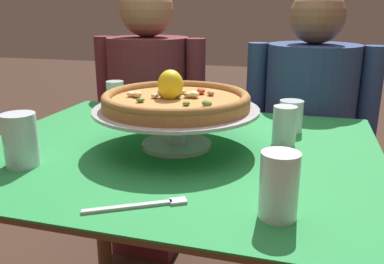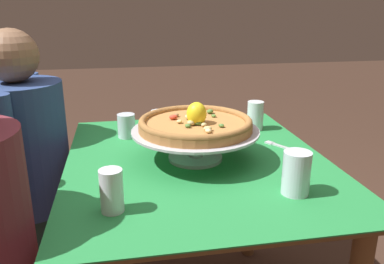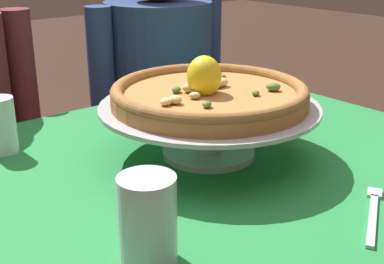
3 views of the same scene
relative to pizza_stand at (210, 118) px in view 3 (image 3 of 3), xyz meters
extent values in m
cylinder|color=brown|center=(0.45, 0.36, -0.46)|extent=(0.06, 0.06, 0.71)
cube|color=brown|center=(0.00, -0.01, -0.10)|extent=(1.01, 0.85, 0.02)
cube|color=#237F3D|center=(0.00, -0.01, -0.08)|extent=(1.05, 0.89, 0.00)
cylinder|color=#B7B7C1|center=(0.00, 0.00, -0.07)|extent=(0.19, 0.19, 0.01)
cylinder|color=#B7B7C1|center=(0.00, 0.00, -0.02)|extent=(0.06, 0.06, 0.09)
cylinder|color=#B7B7C1|center=(0.00, 0.00, 0.02)|extent=(0.44, 0.44, 0.01)
cylinder|color=#AD753D|center=(0.00, 0.00, 0.04)|extent=(0.38, 0.38, 0.03)
torus|color=olive|center=(0.00, 0.00, 0.06)|extent=(0.38, 0.38, 0.02)
ellipsoid|color=tan|center=(-0.05, -0.02, 0.06)|extent=(0.03, 0.03, 0.01)
ellipsoid|color=tan|center=(0.03, 0.01, 0.06)|extent=(0.03, 0.03, 0.02)
ellipsoid|color=beige|center=(0.04, 0.02, 0.06)|extent=(0.04, 0.03, 0.02)
ellipsoid|color=tan|center=(-0.03, 0.02, 0.06)|extent=(0.04, 0.04, 0.02)
ellipsoid|color=#4C7533|center=(-0.05, 0.04, 0.06)|extent=(0.03, 0.03, 0.01)
ellipsoid|color=#4C7533|center=(0.05, -0.08, 0.06)|extent=(0.02, 0.02, 0.01)
ellipsoid|color=tan|center=(-0.10, -0.02, 0.06)|extent=(0.02, 0.03, 0.02)
ellipsoid|color=#4C7533|center=(-0.03, 0.00, 0.06)|extent=(0.04, 0.04, 0.02)
ellipsoid|color=#4C7533|center=(-0.07, -0.07, 0.06)|extent=(0.03, 0.03, 0.01)
ellipsoid|color=#4C7533|center=(-0.01, 0.01, 0.06)|extent=(0.03, 0.03, 0.01)
ellipsoid|color=#996B42|center=(0.08, 0.05, 0.06)|extent=(0.03, 0.03, 0.01)
ellipsoid|color=#4C7533|center=(0.00, 0.00, 0.06)|extent=(0.04, 0.04, 0.02)
ellipsoid|color=beige|center=(-0.12, -0.02, 0.06)|extent=(0.03, 0.02, 0.01)
ellipsoid|color=#4C7533|center=(0.10, -0.07, 0.06)|extent=(0.04, 0.04, 0.02)
ellipsoid|color=#C63D28|center=(0.05, 0.07, 0.06)|extent=(0.03, 0.04, 0.02)
ellipsoid|color=tan|center=(0.00, 0.06, 0.06)|extent=(0.02, 0.02, 0.01)
ellipsoid|color=yellow|center=(-0.02, 0.00, 0.09)|extent=(0.09, 0.09, 0.08)
cylinder|color=white|center=(0.27, 0.10, -0.03)|extent=(0.06, 0.06, 0.11)
cylinder|color=silver|center=(0.27, 0.10, -0.05)|extent=(0.06, 0.06, 0.05)
cylinder|color=white|center=(-0.32, 0.28, -0.02)|extent=(0.06, 0.06, 0.12)
cylinder|color=silver|center=(-0.32, 0.28, -0.04)|extent=(0.05, 0.05, 0.09)
cylinder|color=silver|center=(0.28, 0.23, -0.03)|extent=(0.07, 0.07, 0.10)
cylinder|color=silver|center=(0.28, 0.23, -0.05)|extent=(0.06, 0.06, 0.05)
cylinder|color=silver|center=(-0.31, -0.23, -0.02)|extent=(0.08, 0.08, 0.13)
cylinder|color=silver|center=(-0.31, -0.23, -0.03)|extent=(0.07, 0.07, 0.09)
cube|color=#B7B7C1|center=(0.02, -0.36, -0.08)|extent=(0.15, 0.10, 0.01)
cube|color=#B7B7C1|center=(0.10, -0.31, -0.08)|extent=(0.04, 0.04, 0.01)
cylinder|color=maroon|center=(-0.13, 0.64, -0.06)|extent=(0.08, 0.08, 0.43)
cube|color=#1E3833|center=(0.34, 0.64, -0.60)|extent=(0.29, 0.33, 0.44)
cylinder|color=navy|center=(0.34, 0.64, -0.11)|extent=(0.36, 0.36, 0.52)
cylinder|color=navy|center=(0.13, 0.65, -0.07)|extent=(0.08, 0.08, 0.45)
cylinder|color=navy|center=(0.55, 0.63, -0.07)|extent=(0.08, 0.08, 0.45)
camera|label=1|loc=(0.33, -0.98, 0.28)|focal=38.03mm
camera|label=2|loc=(-1.25, 0.24, 0.43)|focal=36.88mm
camera|label=3|loc=(-0.64, -0.73, 0.33)|focal=48.69mm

